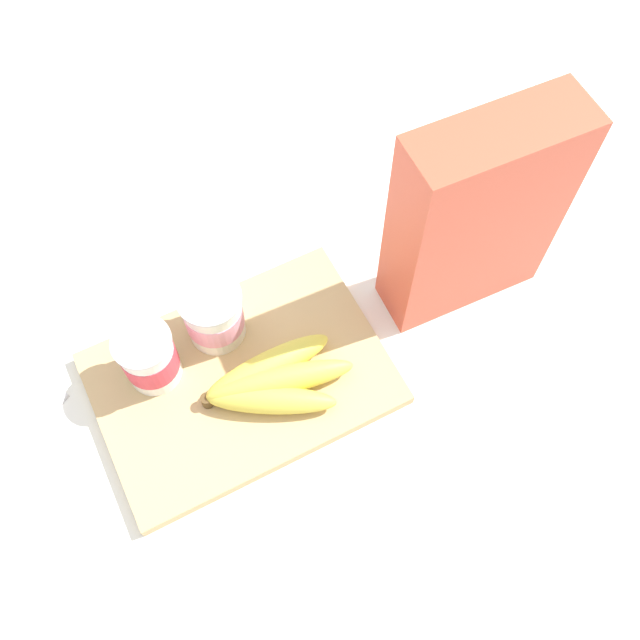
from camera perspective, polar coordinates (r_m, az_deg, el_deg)
ground_plane at (r=0.87m, az=-6.28°, el=-4.92°), size 2.40×2.40×0.00m
cutting_board at (r=0.86m, az=-6.34°, el=-4.70°), size 0.34×0.24×0.02m
cereal_box at (r=0.83m, az=12.27°, el=8.23°), size 0.20×0.08×0.29m
yogurt_cup_front at (r=0.83m, az=-13.59°, el=-2.94°), size 0.07×0.07×0.08m
yogurt_cup_back at (r=0.84m, az=-8.42°, el=0.51°), size 0.08×0.08×0.08m
banana_bunch at (r=0.83m, az=-3.78°, el=-4.94°), size 0.18×0.11×0.04m
spoon at (r=0.90m, az=-23.45°, el=-9.76°), size 0.12×0.08×0.01m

